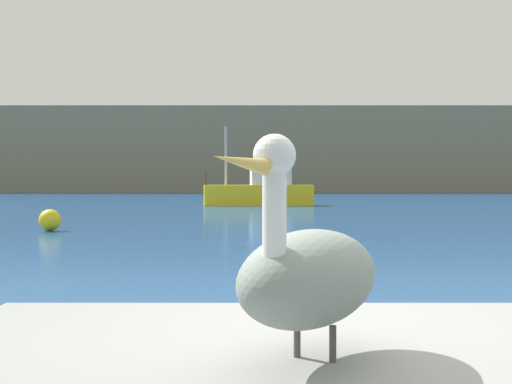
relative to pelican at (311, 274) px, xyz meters
The scene contains 4 objects.
hillside_backdrop 66.96m from the pelican, 89.68° to the left, with size 140.00×12.33×8.34m, color #7F755B.
pelican is the anchor object (origin of this frame).
fishing_boat_yellow 31.11m from the pelican, 89.96° to the left, with size 5.62×2.12×4.00m.
mooring_buoy 15.67m from the pelican, 110.98° to the left, with size 0.57×0.57×0.57m, color yellow.
Camera 1 is at (-0.59, -3.60, 1.37)m, focal length 46.70 mm.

